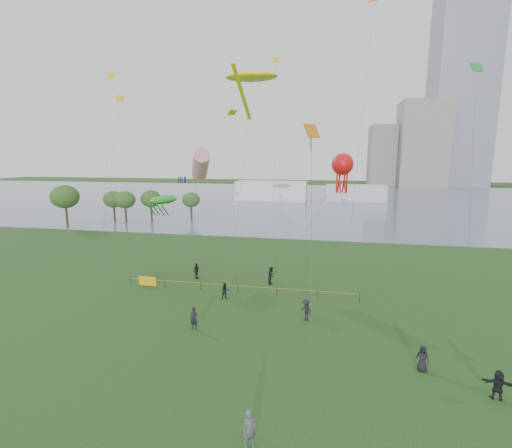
% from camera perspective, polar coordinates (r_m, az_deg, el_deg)
% --- Properties ---
extents(ground_plane, '(400.00, 400.00, 0.00)m').
position_cam_1_polar(ground_plane, '(25.57, -4.75, -22.13)').
color(ground_plane, '#163611').
extents(lake, '(400.00, 120.00, 0.08)m').
position_cam_1_polar(lake, '(121.62, 8.36, 3.78)').
color(lake, slate).
rests_on(lake, ground_plane).
extents(tower, '(24.00, 24.00, 120.00)m').
position_cam_1_polar(tower, '(202.15, 29.39, 22.34)').
color(tower, slate).
rests_on(tower, ground_plane).
extents(building_mid, '(20.00, 20.00, 38.00)m').
position_cam_1_polar(building_mid, '(187.06, 24.08, 11.10)').
color(building_mid, gray).
rests_on(building_mid, ground_plane).
extents(building_low, '(16.00, 18.00, 28.00)m').
position_cam_1_polar(building_low, '(190.45, 19.41, 9.87)').
color(building_low, slate).
rests_on(building_low, ground_plane).
extents(pavilion_left, '(22.00, 8.00, 6.00)m').
position_cam_1_polar(pavilion_left, '(117.59, 2.40, 5.12)').
color(pavilion_left, silver).
rests_on(pavilion_left, ground_plane).
extents(pavilion_right, '(18.00, 7.00, 5.00)m').
position_cam_1_polar(pavilion_right, '(119.48, 15.08, 4.62)').
color(pavilion_right, silver).
rests_on(pavilion_right, ground_plane).
extents(trees, '(25.20, 17.85, 8.27)m').
position_cam_1_polar(trees, '(81.50, -20.50, 3.67)').
color(trees, '#362418').
rests_on(trees, ground_plane).
extents(fence, '(24.07, 0.07, 1.05)m').
position_cam_1_polar(fence, '(40.22, -11.38, -8.96)').
color(fence, black).
rests_on(fence, ground_plane).
extents(kite_flyer, '(0.84, 0.79, 1.92)m').
position_cam_1_polar(kite_flyer, '(20.10, -0.99, -29.06)').
color(kite_flyer, '#53555A').
rests_on(kite_flyer, ground_plane).
extents(spectator_a, '(0.98, 0.91, 1.62)m').
position_cam_1_polar(spectator_a, '(36.78, -4.77, -10.23)').
color(spectator_a, black).
rests_on(spectator_a, ground_plane).
extents(spectator_b, '(1.34, 1.31, 1.84)m').
position_cam_1_polar(spectator_b, '(32.46, 7.70, -12.97)').
color(spectator_b, black).
rests_on(spectator_b, ground_plane).
extents(spectator_c, '(0.71, 1.15, 1.83)m').
position_cam_1_polar(spectator_c, '(42.93, -9.15, -7.13)').
color(spectator_c, black).
rests_on(spectator_c, ground_plane).
extents(spectator_d, '(1.02, 0.92, 1.75)m').
position_cam_1_polar(spectator_d, '(27.65, 24.26, -18.31)').
color(spectator_d, black).
rests_on(spectator_d, ground_plane).
extents(spectator_e, '(1.70, 0.77, 1.76)m').
position_cam_1_polar(spectator_e, '(26.86, 33.20, -20.01)').
color(spectator_e, black).
rests_on(spectator_e, ground_plane).
extents(spectator_f, '(0.72, 0.52, 1.84)m').
position_cam_1_polar(spectator_f, '(31.09, -9.52, -14.11)').
color(spectator_f, black).
rests_on(spectator_f, ground_plane).
extents(spectator_g, '(0.83, 1.02, 1.93)m').
position_cam_1_polar(spectator_g, '(40.70, 2.38, -7.91)').
color(spectator_g, black).
rests_on(spectator_g, ground_plane).
extents(kite_stingray, '(5.66, 10.25, 22.44)m').
position_cam_1_polar(kite_stingray, '(41.91, -0.76, 21.67)').
color(kite_stingray, '#3F3F42').
extents(kite_windsock, '(4.27, 7.23, 14.66)m').
position_cam_1_polar(kite_windsock, '(43.24, -8.55, 8.93)').
color(kite_windsock, '#3F3F42').
extents(kite_creature, '(3.74, 9.03, 9.18)m').
position_cam_1_polar(kite_creature, '(44.96, -14.01, 3.62)').
color(kite_creature, '#3F3F42').
extents(kite_octopus, '(7.73, 5.80, 14.05)m').
position_cam_1_polar(kite_octopus, '(38.57, 13.16, 8.84)').
color(kite_octopus, '#3F3F42').
extents(kite_delta, '(1.78, 14.29, 16.37)m').
position_cam_1_polar(kite_delta, '(30.64, 8.54, 12.26)').
color(kite_delta, '#3F3F42').
extents(small_kites, '(37.92, 15.88, 8.50)m').
position_cam_1_polar(small_kites, '(41.59, -0.73, 23.69)').
color(small_kites, yellow).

